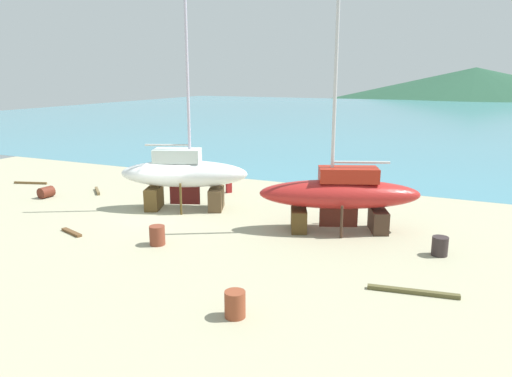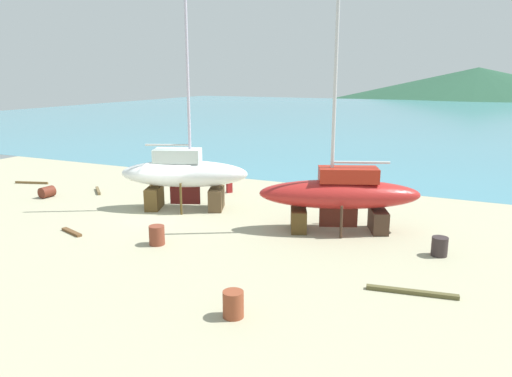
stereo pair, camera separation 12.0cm
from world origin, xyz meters
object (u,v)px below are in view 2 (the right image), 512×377
sailboat_small_center (184,174)px  worker (229,178)px  barrel_rust_mid (440,246)px  barrel_ochre (47,192)px  barrel_tipped_left (157,235)px  barrel_tipped_center (233,304)px  sailboat_mid_port (340,194)px

sailboat_small_center → worker: (0.44, 4.25, -1.02)m
barrel_rust_mid → barrel_ochre: barrel_rust_mid is taller
worker → barrel_tipped_left: worker is taller
barrel_ochre → barrel_tipped_center: (16.73, -8.25, 0.08)m
sailboat_mid_port → barrel_tipped_left: size_ratio=12.82×
sailboat_mid_port → barrel_rust_mid: size_ratio=13.75×
sailboat_mid_port → barrel_tipped_left: sailboat_mid_port is taller
sailboat_small_center → barrel_tipped_left: (2.06, -5.31, -1.50)m
barrel_rust_mid → barrel_ochre: 21.84m
sailboat_mid_port → barrel_tipped_left: 8.38m
sailboat_mid_port → barrel_tipped_center: (-0.59, -9.40, -1.33)m
sailboat_small_center → barrel_rust_mid: 13.26m
barrel_tipped_center → sailboat_mid_port: bearing=86.4°
sailboat_small_center → sailboat_mid_port: 8.55m
barrel_tipped_left → barrel_tipped_center: bearing=-35.9°
worker → barrel_tipped_center: (7.52, -13.82, -0.48)m
sailboat_small_center → barrel_tipped_left: bearing=-91.0°
barrel_ochre → barrel_rust_mid: bearing=-0.8°
worker → barrel_tipped_center: size_ratio=2.10×
barrel_rust_mid → barrel_tipped_center: (-5.12, -7.96, 0.02)m
sailboat_mid_port → barrel_tipped_center: bearing=64.3°
barrel_rust_mid → barrel_tipped_left: barrel_tipped_left is taller
sailboat_small_center → worker: bearing=61.9°
worker → barrel_tipped_center: worker is taller
sailboat_mid_port → barrel_ochre: bearing=-18.3°
sailboat_small_center → barrel_tipped_center: sailboat_small_center is taller
sailboat_small_center → sailboat_mid_port: (8.55, -0.17, -0.17)m
barrel_rust_mid → worker: bearing=155.1°
barrel_ochre → barrel_tipped_left: bearing=-20.2°
barrel_tipped_left → sailboat_mid_port: bearing=38.4°
barrel_tipped_left → sailboat_small_center: bearing=111.2°
worker → barrel_tipped_left: (1.62, -9.56, -0.47)m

